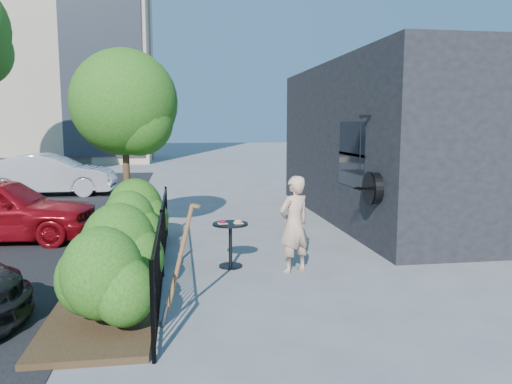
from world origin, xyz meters
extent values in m
plane|color=gray|center=(0.00, 0.00, 0.00)|extent=(120.00, 120.00, 0.00)
cube|color=black|center=(5.50, 4.50, 2.00)|extent=(6.00, 9.00, 4.00)
cube|color=black|center=(2.51, 2.40, 1.80)|extent=(0.04, 1.60, 1.40)
cube|color=black|center=(2.52, 2.40, 1.80)|extent=(0.05, 1.70, 0.06)
cylinder|color=black|center=(2.42, 0.90, 1.25)|extent=(0.18, 0.60, 0.60)
cylinder|color=black|center=(2.32, 0.90, 1.25)|extent=(0.03, 0.64, 0.64)
cube|color=black|center=(2.40, 1.40, 2.60)|extent=(0.25, 0.06, 0.06)
cylinder|color=black|center=(2.32, 1.40, 2.05)|extent=(0.02, 0.02, 1.05)
cylinder|color=black|center=(-1.50, -3.00, 0.55)|extent=(0.05, 0.05, 1.10)
cylinder|color=black|center=(-1.50, 0.00, 0.55)|extent=(0.05, 0.05, 1.10)
cylinder|color=black|center=(-1.50, 3.00, 0.55)|extent=(0.05, 0.05, 1.10)
cube|color=black|center=(-1.50, 0.00, 1.06)|extent=(0.03, 6.00, 0.03)
cube|color=black|center=(-1.50, 0.00, 0.10)|extent=(0.03, 6.00, 0.03)
cylinder|color=black|center=(-1.50, -2.90, 0.55)|extent=(0.02, 0.02, 1.04)
cylinder|color=black|center=(-1.50, -2.70, 0.55)|extent=(0.02, 0.02, 1.04)
cylinder|color=black|center=(-1.50, -2.50, 0.55)|extent=(0.02, 0.02, 1.04)
cylinder|color=black|center=(-1.50, -2.30, 0.55)|extent=(0.02, 0.02, 1.04)
cylinder|color=black|center=(-1.50, -2.10, 0.55)|extent=(0.02, 0.02, 1.04)
cylinder|color=black|center=(-1.50, -1.90, 0.55)|extent=(0.02, 0.02, 1.04)
cylinder|color=black|center=(-1.50, -1.70, 0.55)|extent=(0.02, 0.02, 1.04)
cylinder|color=black|center=(-1.50, -1.50, 0.55)|extent=(0.02, 0.02, 1.04)
cylinder|color=black|center=(-1.50, -1.30, 0.55)|extent=(0.02, 0.02, 1.04)
cylinder|color=black|center=(-1.50, -1.10, 0.55)|extent=(0.02, 0.02, 1.04)
cylinder|color=black|center=(-1.50, -0.90, 0.55)|extent=(0.02, 0.02, 1.04)
cylinder|color=black|center=(-1.50, -0.70, 0.55)|extent=(0.02, 0.02, 1.04)
cylinder|color=black|center=(-1.50, -0.50, 0.55)|extent=(0.02, 0.02, 1.04)
cylinder|color=black|center=(-1.50, -0.30, 0.55)|extent=(0.02, 0.02, 1.04)
cylinder|color=black|center=(-1.50, -0.10, 0.55)|extent=(0.02, 0.02, 1.04)
cylinder|color=black|center=(-1.50, 0.10, 0.55)|extent=(0.02, 0.02, 1.04)
cylinder|color=black|center=(-1.50, 0.30, 0.55)|extent=(0.02, 0.02, 1.04)
cylinder|color=black|center=(-1.50, 0.50, 0.55)|extent=(0.02, 0.02, 1.04)
cylinder|color=black|center=(-1.50, 0.70, 0.55)|extent=(0.02, 0.02, 1.04)
cylinder|color=black|center=(-1.50, 0.90, 0.55)|extent=(0.02, 0.02, 1.04)
cylinder|color=black|center=(-1.50, 1.10, 0.55)|extent=(0.02, 0.02, 1.04)
cylinder|color=black|center=(-1.50, 1.30, 0.55)|extent=(0.02, 0.02, 1.04)
cylinder|color=black|center=(-1.50, 1.50, 0.55)|extent=(0.02, 0.02, 1.04)
cylinder|color=black|center=(-1.50, 1.70, 0.55)|extent=(0.02, 0.02, 1.04)
cylinder|color=black|center=(-1.50, 1.90, 0.55)|extent=(0.02, 0.02, 1.04)
cylinder|color=black|center=(-1.50, 2.10, 0.55)|extent=(0.02, 0.02, 1.04)
cylinder|color=black|center=(-1.50, 2.30, 0.55)|extent=(0.02, 0.02, 1.04)
cylinder|color=black|center=(-1.50, 2.50, 0.55)|extent=(0.02, 0.02, 1.04)
cylinder|color=black|center=(-1.50, 2.70, 0.55)|extent=(0.02, 0.02, 1.04)
cylinder|color=black|center=(-1.50, 2.90, 0.55)|extent=(0.02, 0.02, 1.04)
cube|color=#382616|center=(-2.20, 0.00, 0.04)|extent=(1.30, 6.00, 0.08)
ellipsoid|color=#1B4E12|center=(-2.10, -2.20, 0.70)|extent=(1.10, 1.10, 1.24)
ellipsoid|color=#1B4E12|center=(-2.10, -0.60, 0.70)|extent=(1.10, 1.10, 1.24)
ellipsoid|color=#1B4E12|center=(-2.10, 0.90, 0.70)|extent=(1.10, 1.10, 1.24)
ellipsoid|color=#1B4E12|center=(-2.10, 2.30, 0.70)|extent=(1.10, 1.10, 1.24)
cylinder|color=#3F2B19|center=(-2.30, 2.80, 1.20)|extent=(0.14, 0.14, 2.40)
sphere|color=#1B4E12|center=(-2.30, 2.80, 2.84)|extent=(2.20, 2.20, 2.20)
sphere|color=#1B4E12|center=(-2.00, 2.60, 2.51)|extent=(1.43, 1.43, 1.43)
cylinder|color=black|center=(-0.35, 0.39, 0.75)|extent=(0.61, 0.61, 0.03)
cylinder|color=black|center=(-0.35, 0.39, 0.38)|extent=(0.06, 0.06, 0.73)
cylinder|color=black|center=(-0.35, 0.39, 0.02)|extent=(0.41, 0.41, 0.03)
cube|color=white|center=(-0.49, 0.39, 0.77)|extent=(0.17, 0.17, 0.01)
cube|color=white|center=(-0.22, 0.37, 0.77)|extent=(0.17, 0.17, 0.01)
torus|color=#460B1E|center=(-0.49, 0.39, 0.80)|extent=(0.14, 0.14, 0.04)
torus|color=tan|center=(-0.22, 0.37, 0.80)|extent=(0.14, 0.14, 0.04)
imported|color=#D4A789|center=(0.66, -0.05, 0.81)|extent=(0.70, 0.61, 1.61)
cylinder|color=brown|center=(-1.22, -1.99, 0.82)|extent=(0.38, 0.05, 1.35)
cube|color=gray|center=(-1.42, -1.99, 0.11)|extent=(0.10, 0.20, 0.29)
cylinder|color=brown|center=(-1.01, -1.99, 1.47)|extent=(0.12, 0.11, 0.06)
imported|color=#BCBCC1|center=(-5.63, 10.13, 0.72)|extent=(4.39, 1.61, 1.44)
camera|label=1|loc=(-1.21, -7.96, 2.44)|focal=35.00mm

